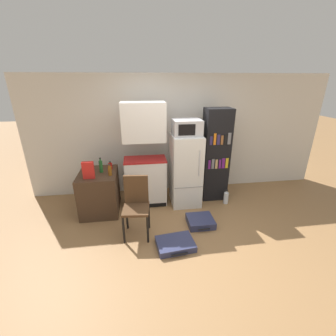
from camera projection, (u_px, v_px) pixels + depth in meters
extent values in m
plane|color=olive|center=(191.00, 244.00, 3.45)|extent=(24.00, 24.00, 0.00)
cube|color=silver|center=(180.00, 135.00, 4.86)|extent=(6.40, 0.10, 2.48)
cube|color=#422D1E|center=(100.00, 192.00, 4.22)|extent=(0.68, 0.80, 0.78)
cube|color=white|center=(146.00, 182.00, 4.47)|extent=(0.79, 0.44, 0.91)
cube|color=#B21E1E|center=(145.00, 160.00, 4.30)|extent=(0.81, 0.45, 0.03)
cube|color=white|center=(143.00, 122.00, 4.03)|extent=(0.79, 0.37, 0.70)
cube|color=black|center=(147.00, 206.00, 4.42)|extent=(0.76, 0.01, 0.08)
cube|color=silver|center=(185.00, 170.00, 4.40)|extent=(0.56, 0.62, 1.40)
cube|color=gray|center=(189.00, 187.00, 4.19)|extent=(0.54, 0.01, 0.01)
cylinder|color=silver|center=(200.00, 163.00, 4.03)|extent=(0.02, 0.02, 0.49)
cube|color=#B7B7BC|center=(187.00, 127.00, 4.09)|extent=(0.52, 0.43, 0.29)
cube|color=black|center=(187.00, 130.00, 3.88)|extent=(0.30, 0.01, 0.19)
cube|color=black|center=(215.00, 156.00, 4.51)|extent=(0.51, 0.37, 1.87)
cube|color=#661E75|center=(209.00, 165.00, 4.36)|extent=(0.05, 0.01, 0.18)
cube|color=slate|center=(213.00, 164.00, 4.36)|extent=(0.05, 0.01, 0.20)
cube|color=tan|center=(216.00, 164.00, 4.38)|extent=(0.05, 0.01, 0.19)
cube|color=#661E75|center=(220.00, 164.00, 4.39)|extent=(0.04, 0.01, 0.18)
cube|color=#661E75|center=(223.00, 163.00, 4.39)|extent=(0.06, 0.01, 0.21)
cube|color=gold|center=(227.00, 163.00, 4.40)|extent=(0.05, 0.01, 0.21)
cube|color=#332856|center=(211.00, 141.00, 4.18)|extent=(0.05, 0.01, 0.16)
cube|color=orange|center=(215.00, 139.00, 4.18)|extent=(0.05, 0.01, 0.22)
cube|color=#332856|center=(218.00, 140.00, 4.20)|extent=(0.06, 0.01, 0.19)
cube|color=brown|center=(222.00, 140.00, 4.21)|extent=(0.04, 0.01, 0.17)
cube|color=black|center=(226.00, 139.00, 4.21)|extent=(0.05, 0.01, 0.19)
cube|color=slate|center=(229.00, 139.00, 4.22)|extent=(0.06, 0.01, 0.22)
cylinder|color=#AD1914|center=(110.00, 166.00, 4.22)|extent=(0.07, 0.07, 0.12)
cylinder|color=#AD1914|center=(110.00, 163.00, 4.19)|extent=(0.03, 0.03, 0.02)
cylinder|color=black|center=(110.00, 162.00, 4.19)|extent=(0.04, 0.04, 0.01)
cylinder|color=brown|center=(110.00, 171.00, 3.94)|extent=(0.06, 0.06, 0.16)
cylinder|color=brown|center=(109.00, 166.00, 3.90)|extent=(0.03, 0.03, 0.03)
cylinder|color=black|center=(109.00, 165.00, 3.90)|extent=(0.03, 0.03, 0.02)
cylinder|color=#1E6028|center=(101.00, 167.00, 4.06)|extent=(0.06, 0.06, 0.22)
cylinder|color=#1E6028|center=(100.00, 160.00, 4.02)|extent=(0.03, 0.03, 0.04)
cylinder|color=black|center=(100.00, 158.00, 4.01)|extent=(0.03, 0.03, 0.02)
cube|color=red|center=(88.00, 170.00, 3.79)|extent=(0.19, 0.07, 0.30)
cylinder|color=black|center=(124.00, 230.00, 3.40)|extent=(0.04, 0.04, 0.46)
cylinder|color=black|center=(148.00, 230.00, 3.41)|extent=(0.04, 0.04, 0.46)
cylinder|color=black|center=(127.00, 216.00, 3.74)|extent=(0.04, 0.04, 0.46)
cylinder|color=black|center=(149.00, 216.00, 3.75)|extent=(0.04, 0.04, 0.46)
cube|color=#4C331E|center=(136.00, 209.00, 3.48)|extent=(0.44, 0.44, 0.04)
cube|color=#4C331E|center=(136.00, 189.00, 3.56)|extent=(0.38, 0.09, 0.47)
cube|color=navy|center=(175.00, 244.00, 3.38)|extent=(0.59, 0.46, 0.10)
cylinder|color=black|center=(180.00, 254.00, 3.18)|extent=(0.25, 0.05, 0.02)
cube|color=navy|center=(200.00, 221.00, 3.91)|extent=(0.45, 0.42, 0.12)
cylinder|color=black|center=(204.00, 229.00, 3.70)|extent=(0.20, 0.02, 0.02)
cylinder|color=silver|center=(226.00, 198.00, 4.55)|extent=(0.10, 0.10, 0.24)
cylinder|color=silver|center=(227.00, 192.00, 4.50)|extent=(0.04, 0.04, 0.04)
cylinder|color=black|center=(227.00, 190.00, 4.49)|extent=(0.05, 0.05, 0.02)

